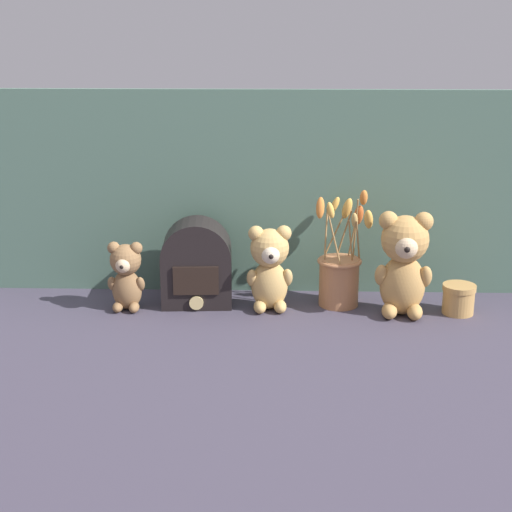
{
  "coord_description": "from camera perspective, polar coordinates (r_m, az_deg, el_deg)",
  "views": [
    {
      "loc": [
        0.06,
        -1.94,
        0.76
      ],
      "look_at": [
        0.0,
        0.02,
        0.15
      ],
      "focal_mm": 55.0,
      "sensor_mm": 36.0,
      "label": 1
    }
  ],
  "objects": [
    {
      "name": "teddy_bear_large",
      "position": [
        2.05,
        10.7,
        -0.43
      ],
      "size": [
        0.15,
        0.14,
        0.28
      ],
      "color": "tan",
      "rests_on": "ground"
    },
    {
      "name": "ground_plane",
      "position": [
        2.09,
        -0.02,
        -4.01
      ],
      "size": [
        4.0,
        4.0,
        0.0
      ],
      "primitive_type": "plane",
      "color": "#3D3847"
    },
    {
      "name": "backdrop_wall",
      "position": [
        2.17,
        0.12,
        4.59
      ],
      "size": [
        1.52,
        0.02,
        0.56
      ],
      "color": "#4C6B5B",
      "rests_on": "ground"
    },
    {
      "name": "vintage_radio",
      "position": [
        2.11,
        -4.33,
        -0.66
      ],
      "size": [
        0.19,
        0.14,
        0.23
      ],
      "color": "black",
      "rests_on": "ground"
    },
    {
      "name": "teddy_bear_medium",
      "position": [
        2.06,
        1.0,
        -0.76
      ],
      "size": [
        0.12,
        0.12,
        0.23
      ],
      "color": "tan",
      "rests_on": "ground"
    },
    {
      "name": "flower_vase",
      "position": [
        2.12,
        6.13,
        -1.2
      ],
      "size": [
        0.16,
        0.16,
        0.32
      ],
      "color": "#AD7047",
      "rests_on": "ground"
    },
    {
      "name": "decorative_tin_tall",
      "position": [
        2.13,
        14.5,
        -3.01
      ],
      "size": [
        0.09,
        0.09,
        0.08
      ],
      "color": "tan",
      "rests_on": "ground"
    },
    {
      "name": "teddy_bear_small",
      "position": [
        2.1,
        -9.43,
        -1.35
      ],
      "size": [
        0.1,
        0.09,
        0.19
      ],
      "color": "olive",
      "rests_on": "ground"
    }
  ]
}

